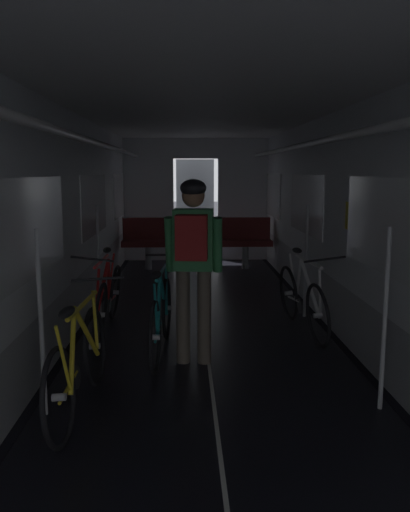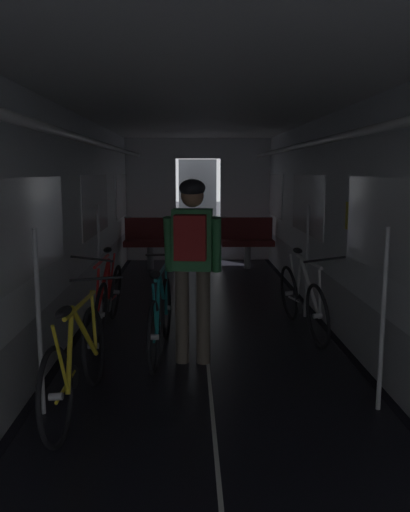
{
  "view_description": "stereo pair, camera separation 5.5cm",
  "coord_description": "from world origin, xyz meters",
  "px_view_note": "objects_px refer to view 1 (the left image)",
  "views": [
    {
      "loc": [
        -0.22,
        -1.65,
        1.8
      ],
      "look_at": [
        0.0,
        4.06,
        0.88
      ],
      "focal_mm": 36.98,
      "sensor_mm": 36.0,
      "label": 1
    },
    {
      "loc": [
        -0.16,
        -1.65,
        1.8
      ],
      "look_at": [
        0.0,
        4.06,
        0.88
      ],
      "focal_mm": 36.98,
      "sensor_mm": 36.0,
      "label": 2
    }
  ],
  "objects_px": {
    "bicycle_white": "(302,299)",
    "bicycle_teal_in_aisle": "(161,317)",
    "bicycle_red": "(108,298)",
    "bicycle_yellow": "(79,363)",
    "person_cyclist_aisle": "(193,252)",
    "bench_seat_far_left": "(148,238)",
    "bench_seat_far_right": "(245,238)"
  },
  "relations": [
    {
      "from": "bicycle_white",
      "to": "bicycle_teal_in_aisle",
      "type": "distance_m",
      "value": 1.7
    },
    {
      "from": "bicycle_red",
      "to": "bicycle_white",
      "type": "height_order",
      "value": "bicycle_red"
    },
    {
      "from": "bicycle_yellow",
      "to": "person_cyclist_aisle",
      "type": "distance_m",
      "value": 1.48
    },
    {
      "from": "person_cyclist_aisle",
      "to": "bicycle_yellow",
      "type": "bearing_deg",
      "value": -131.75
    },
    {
      "from": "bench_seat_far_left",
      "to": "person_cyclist_aisle",
      "type": "distance_m",
      "value": 5.04
    },
    {
      "from": "bicycle_white",
      "to": "person_cyclist_aisle",
      "type": "xyz_separation_m",
      "value": [
        -1.24,
        -0.95,
        0.69
      ]
    },
    {
      "from": "bicycle_red",
      "to": "bench_seat_far_right",
      "type": "bearing_deg",
      "value": 62.84
    },
    {
      "from": "bench_seat_far_right",
      "to": "bicycle_yellow",
      "type": "relative_size",
      "value": 0.58
    },
    {
      "from": "bench_seat_far_right",
      "to": "bicycle_red",
      "type": "height_order",
      "value": "bench_seat_far_right"
    },
    {
      "from": "bench_seat_far_right",
      "to": "bicycle_red",
      "type": "bearing_deg",
      "value": -117.16
    },
    {
      "from": "bench_seat_far_right",
      "to": "bicycle_teal_in_aisle",
      "type": "distance_m",
      "value": 4.88
    },
    {
      "from": "bench_seat_far_left",
      "to": "bicycle_teal_in_aisle",
      "type": "distance_m",
      "value": 4.71
    },
    {
      "from": "person_cyclist_aisle",
      "to": "bench_seat_far_right",
      "type": "bearing_deg",
      "value": 78.13
    },
    {
      "from": "bicycle_white",
      "to": "bicycle_teal_in_aisle",
      "type": "relative_size",
      "value": 1.0
    },
    {
      "from": "bicycle_red",
      "to": "bicycle_teal_in_aisle",
      "type": "relative_size",
      "value": 1.0
    },
    {
      "from": "bench_seat_far_right",
      "to": "person_cyclist_aisle",
      "type": "height_order",
      "value": "person_cyclist_aisle"
    },
    {
      "from": "bench_seat_far_left",
      "to": "bench_seat_far_right",
      "type": "distance_m",
      "value": 1.8
    },
    {
      "from": "bench_seat_far_left",
      "to": "bicycle_teal_in_aisle",
      "type": "height_order",
      "value": "bench_seat_far_left"
    },
    {
      "from": "bicycle_yellow",
      "to": "person_cyclist_aisle",
      "type": "height_order",
      "value": "person_cyclist_aisle"
    },
    {
      "from": "bicycle_red",
      "to": "bicycle_teal_in_aisle",
      "type": "xyz_separation_m",
      "value": [
        0.64,
        -0.8,
        0.0
      ]
    },
    {
      "from": "bench_seat_far_right",
      "to": "bicycle_red",
      "type": "distance_m",
      "value": 4.37
    },
    {
      "from": "bench_seat_far_left",
      "to": "bicycle_teal_in_aisle",
      "type": "relative_size",
      "value": 0.58
    },
    {
      "from": "bicycle_teal_in_aisle",
      "to": "bicycle_yellow",
      "type": "bearing_deg",
      "value": -114.18
    },
    {
      "from": "person_cyclist_aisle",
      "to": "bench_seat_far_left",
      "type": "bearing_deg",
      "value": 98.71
    },
    {
      "from": "bicycle_white",
      "to": "bicycle_teal_in_aisle",
      "type": "bearing_deg",
      "value": -156.33
    },
    {
      "from": "bicycle_teal_in_aisle",
      "to": "bench_seat_far_right",
      "type": "bearing_deg",
      "value": 73.87
    },
    {
      "from": "bicycle_red",
      "to": "person_cyclist_aisle",
      "type": "xyz_separation_m",
      "value": [
        0.95,
        -1.07,
        0.69
      ]
    },
    {
      "from": "bicycle_teal_in_aisle",
      "to": "bench_seat_far_left",
      "type": "bearing_deg",
      "value": 95.41
    },
    {
      "from": "bicycle_red",
      "to": "bicycle_yellow",
      "type": "relative_size",
      "value": 1.0
    },
    {
      "from": "bench_seat_far_right",
      "to": "bicycle_white",
      "type": "xyz_separation_m",
      "value": [
        0.2,
        -4.01,
        -0.19
      ]
    },
    {
      "from": "bench_seat_far_left",
      "to": "bicycle_white",
      "type": "distance_m",
      "value": 4.48
    },
    {
      "from": "person_cyclist_aisle",
      "to": "bicycle_white",
      "type": "bearing_deg",
      "value": 37.36
    }
  ]
}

